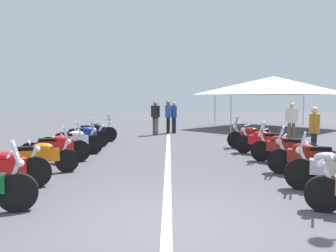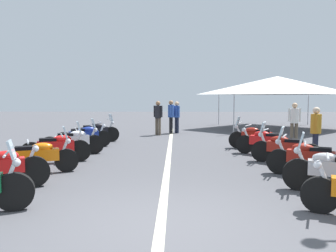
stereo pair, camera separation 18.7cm
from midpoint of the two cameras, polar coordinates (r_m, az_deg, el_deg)
ground_plane at (r=5.41m, az=-0.20°, el=-16.19°), size 80.00×80.00×0.00m
lane_centre_stripe at (r=10.73m, az=0.56°, el=-5.54°), size 20.72×0.16×0.01m
motorcycle_left_row_2 at (r=9.19m, az=-20.66°, el=-4.75°), size 1.01×2.02×1.19m
motorcycle_left_row_3 at (r=10.56m, az=-17.65°, el=-3.38°), size 0.93×1.93×1.21m
motorcycle_left_row_4 at (r=11.79m, az=-15.17°, el=-2.47°), size 1.01×1.99×1.22m
motorcycle_left_row_5 at (r=13.42m, az=-13.48°, el=-1.63°), size 1.01×1.97×1.00m
motorcycle_left_row_6 at (r=14.81m, az=-11.74°, el=-0.92°), size 1.09×1.98×1.22m
motorcycle_right_row_1 at (r=7.69m, az=26.69°, el=-6.67°), size 0.95×1.94×1.22m
motorcycle_right_row_2 at (r=9.02m, az=23.14°, el=-4.94°), size 1.04×1.94×1.21m
motorcycle_right_row_3 at (r=10.51m, az=19.46°, el=-3.49°), size 1.08×1.84×1.21m
motorcycle_right_row_4 at (r=11.85m, az=16.66°, el=-2.54°), size 1.18×1.95×1.00m
motorcycle_right_row_5 at (r=13.12m, az=14.93°, el=-1.75°), size 0.95×2.01×1.21m
bystander_0 at (r=18.02m, az=0.80°, el=2.01°), size 0.52×0.32×1.77m
bystander_1 at (r=17.31m, az=-1.37°, el=1.84°), size 0.32×0.47×1.74m
bystander_2 at (r=18.32m, az=1.78°, el=1.92°), size 0.48×0.32×1.70m
bystander_3 at (r=15.38m, az=20.77°, el=1.04°), size 0.32×0.53×1.70m
bystander_4 at (r=11.60m, az=23.97°, el=-0.43°), size 0.52×0.32×1.64m
event_tent at (r=21.74m, az=18.07°, el=6.50°), size 6.92×6.92×3.20m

